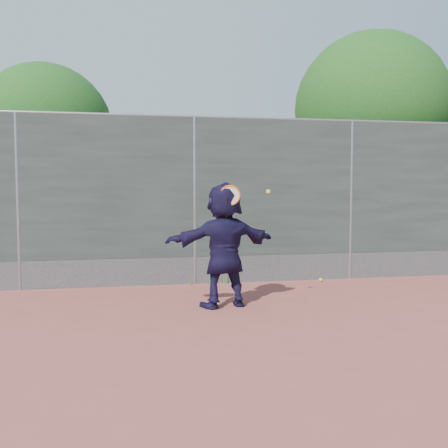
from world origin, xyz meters
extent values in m
plane|color=#9E4C42|center=(0.00, 0.00, 0.00)|extent=(80.00, 80.00, 0.00)
imported|color=#191336|center=(0.20, 1.69, 0.91)|extent=(1.76, 0.88, 1.82)
sphere|color=gold|center=(2.32, 3.27, 0.03)|extent=(0.07, 0.07, 0.07)
cube|color=#38423D|center=(0.00, 3.50, 1.75)|extent=(20.00, 0.04, 2.50)
cube|color=slate|center=(0.00, 3.50, 0.25)|extent=(20.00, 0.03, 0.50)
cylinder|color=gray|center=(0.00, 3.50, 3.00)|extent=(20.00, 0.05, 0.05)
cylinder|color=gray|center=(-3.00, 3.50, 1.50)|extent=(0.06, 0.06, 3.00)
cylinder|color=gray|center=(0.00, 3.50, 1.50)|extent=(0.06, 0.06, 3.00)
cylinder|color=gray|center=(3.00, 3.50, 1.50)|extent=(0.06, 0.06, 3.00)
torus|color=orange|center=(0.25, 1.49, 1.63)|extent=(0.29, 0.05, 0.29)
cylinder|color=beige|center=(0.25, 1.49, 1.63)|extent=(0.25, 0.03, 0.25)
cylinder|color=black|center=(0.20, 1.51, 1.43)|extent=(0.04, 0.13, 0.33)
sphere|color=gold|center=(0.79, 1.46, 1.68)|extent=(0.07, 0.07, 0.07)
cylinder|color=#382314|center=(4.50, 5.70, 1.30)|extent=(0.28, 0.28, 2.60)
sphere|color=#23561C|center=(4.50, 5.70, 3.59)|extent=(3.60, 3.60, 3.60)
sphere|color=#23561C|center=(5.22, 5.90, 3.23)|extent=(2.52, 2.52, 2.52)
cylinder|color=#382314|center=(-3.00, 6.50, 1.10)|extent=(0.28, 0.28, 2.20)
sphere|color=#23561C|center=(-3.00, 6.50, 3.03)|extent=(3.00, 3.00, 3.00)
sphere|color=#23561C|center=(-2.40, 6.70, 2.73)|extent=(2.10, 2.10, 2.10)
cone|color=#387226|center=(0.25, 3.38, 0.13)|extent=(0.03, 0.03, 0.26)
cone|color=#387226|center=(0.55, 3.40, 0.15)|extent=(0.03, 0.03, 0.30)
cone|color=#387226|center=(-0.10, 3.36, 0.11)|extent=(0.03, 0.03, 0.22)
camera|label=1|loc=(-1.13, -5.39, 1.72)|focal=40.00mm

